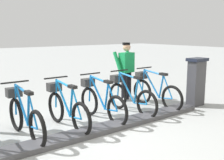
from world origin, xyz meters
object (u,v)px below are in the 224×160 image
bike_docked_0 (154,91)px  bike_docked_3 (66,108)px  payment_kiosk (196,81)px  bike_docked_1 (129,96)px  worker_near_rack (126,69)px  bike_docked_2 (100,101)px  bike_docked_4 (24,115)px

bike_docked_0 → bike_docked_3: same height
payment_kiosk → bike_docked_1: payment_kiosk is taller
bike_docked_0 → bike_docked_1: 0.87m
bike_docked_1 → bike_docked_3: (0.00, 1.73, 0.00)m
payment_kiosk → worker_near_rack: worker_near_rack is taller
bike_docked_3 → bike_docked_0: bearing=-90.0°
payment_kiosk → bike_docked_1: size_ratio=0.74×
worker_near_rack → bike_docked_2: bearing=121.8°
bike_docked_3 → worker_near_rack: size_ratio=1.04×
bike_docked_4 → worker_near_rack: size_ratio=1.04×
bike_docked_1 → bike_docked_4: size_ratio=1.00×
bike_docked_3 → bike_docked_4: bearing=90.0°
payment_kiosk → bike_docked_0: 1.16m
bike_docked_1 → bike_docked_2: same height
payment_kiosk → bike_docked_0: (0.57, 0.99, -0.24)m
worker_near_rack → bike_docked_3: bearing=112.0°
bike_docked_2 → bike_docked_4: bearing=90.0°
bike_docked_3 → bike_docked_4: same height
payment_kiosk → bike_docked_3: (0.57, 3.59, -0.24)m
bike_docked_1 → worker_near_rack: 1.34m
bike_docked_3 → bike_docked_4: size_ratio=1.00×
bike_docked_3 → bike_docked_1: bearing=-90.0°
bike_docked_0 → bike_docked_2: bearing=90.0°
bike_docked_0 → worker_near_rack: 1.12m
worker_near_rack → bike_docked_4: bearing=106.7°
bike_docked_0 → bike_docked_4: (0.00, 3.47, 0.00)m
bike_docked_1 → bike_docked_2: (0.00, 0.87, 0.00)m
bike_docked_3 → worker_near_rack: (1.00, -2.48, 0.48)m
bike_docked_2 → bike_docked_3: (0.00, 0.87, 0.00)m
bike_docked_0 → bike_docked_3: bearing=90.0°
payment_kiosk → bike_docked_0: size_ratio=0.74×
bike_docked_0 → worker_near_rack: bearing=6.8°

